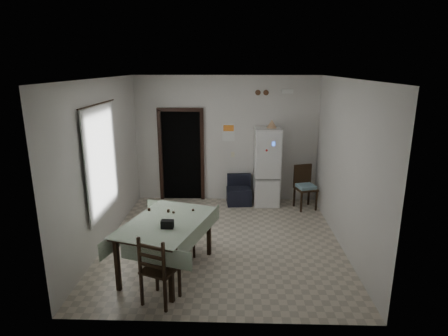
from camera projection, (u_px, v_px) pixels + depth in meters
name	position (u px, v px, depth m)	size (l,w,h in m)	color
ground	(223.00, 241.00, 6.85)	(4.50, 4.50, 0.00)	#BCB09A
ceiling	(223.00, 78.00, 6.08)	(4.20, 4.50, 0.02)	white
wall_back	(226.00, 140.00, 8.63)	(4.20, 0.02, 2.90)	silver
wall_front	(216.00, 215.00, 4.30)	(4.20, 0.02, 2.90)	silver
wall_left	(103.00, 164.00, 6.53)	(0.02, 4.50, 2.90)	silver
wall_right	(346.00, 166.00, 6.40)	(0.02, 4.50, 2.90)	silver
doorway	(183.00, 154.00, 8.96)	(1.06, 0.52, 2.22)	black
window_recess	(96.00, 161.00, 6.31)	(0.10, 1.20, 1.60)	silver
curtain	(102.00, 161.00, 6.31)	(0.02, 1.45, 1.85)	silver
curtain_rod	(98.00, 104.00, 6.05)	(0.02, 0.02, 1.60)	black
calendar	(229.00, 132.00, 8.57)	(0.28, 0.02, 0.40)	white
calendar_image	(229.00, 128.00, 8.54)	(0.24, 0.01, 0.14)	orange
light_switch	(233.00, 154.00, 8.71)	(0.08, 0.02, 0.12)	beige
vent_left	(258.00, 93.00, 8.31)	(0.12, 0.12, 0.03)	brown
vent_right	(266.00, 93.00, 8.31)	(0.12, 0.12, 0.03)	brown
emergency_light	(287.00, 91.00, 8.26)	(0.25, 0.07, 0.09)	white
fridge	(267.00, 167.00, 8.44)	(0.58, 0.58, 1.78)	silver
tan_cone	(272.00, 124.00, 8.19)	(0.22, 0.22, 0.18)	tan
navy_seat	(239.00, 190.00, 8.61)	(0.55, 0.53, 0.67)	black
corner_chair	(306.00, 188.00, 8.29)	(0.42, 0.42, 0.97)	black
dining_table	(167.00, 246.00, 5.75)	(1.05, 1.61, 0.84)	#A5B99E
black_bag	(167.00, 224.00, 5.39)	(0.18, 0.11, 0.12)	black
dining_chair_far_left	(163.00, 230.00, 6.27)	(0.38, 0.38, 0.88)	black
dining_chair_far_right	(182.00, 231.00, 6.24)	(0.37, 0.37, 0.86)	black
dining_chair_near_head	(160.00, 268.00, 4.98)	(0.43, 0.43, 0.99)	black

